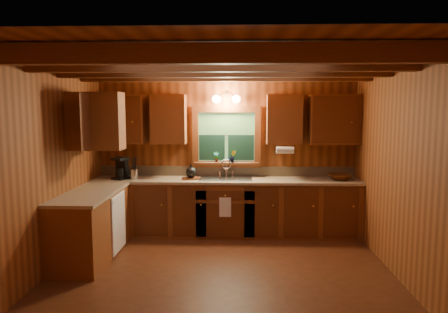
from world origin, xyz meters
TOP-DOWN VIEW (x-y plane):
  - room at (0.00, 0.00)m, footprint 4.20×4.20m
  - ceiling_beams at (0.00, 0.00)m, footprint 4.20×2.54m
  - base_cabinets at (-0.49, 1.28)m, footprint 4.20×2.22m
  - countertop at (-0.48, 1.29)m, footprint 4.20×2.24m
  - backsplash at (0.00, 1.89)m, footprint 4.20×0.02m
  - dishwasher_panel at (-1.47, 0.68)m, footprint 0.02×0.60m
  - upper_cabinets at (-0.56, 1.42)m, footprint 4.19×1.77m
  - window at (0.00, 1.87)m, footprint 1.12×0.08m
  - window_sill at (0.00, 1.82)m, footprint 1.06×0.14m
  - wall_sconce at (0.00, 1.75)m, footprint 0.45×0.21m
  - paper_towel_roll at (0.92, 1.53)m, footprint 0.27×0.11m
  - dish_towel at (0.00, 1.26)m, footprint 0.18×0.01m
  - sink at (0.00, 1.60)m, footprint 0.82×0.48m
  - coffee_maker at (-1.66, 1.55)m, footprint 0.20×0.25m
  - utensil_crock at (-1.46, 1.52)m, footprint 0.13×0.13m
  - cutting_board at (-0.55, 1.56)m, footprint 0.30×0.25m
  - teakettle at (-0.55, 1.56)m, footprint 0.17×0.17m
  - wicker_basket at (1.78, 1.58)m, footprint 0.39×0.39m
  - potted_plant_left at (-0.16, 1.81)m, footprint 0.09×0.06m
  - potted_plant_right at (0.10, 1.79)m, footprint 0.12×0.10m

SIDE VIEW (x-z plane):
  - base_cabinets at x=-0.49m, z-range 0.00..0.86m
  - dishwasher_panel at x=-1.47m, z-range 0.03..0.83m
  - dish_towel at x=0.00m, z-range 0.37..0.67m
  - sink at x=0.00m, z-range 0.64..1.07m
  - countertop at x=-0.48m, z-range 0.86..0.90m
  - cutting_board at x=-0.55m, z-range 0.90..0.92m
  - wicker_basket at x=1.78m, z-range 0.90..0.99m
  - backsplash at x=0.00m, z-range 0.90..1.06m
  - utensil_crock at x=-1.46m, z-range 0.81..1.17m
  - teakettle at x=-0.55m, z-range 0.90..1.11m
  - coffee_maker at x=-1.66m, z-range 0.90..1.25m
  - window_sill at x=0.00m, z-range 1.10..1.14m
  - potted_plant_left at x=-0.16m, z-range 1.14..1.31m
  - potted_plant_right at x=0.10m, z-range 1.14..1.34m
  - room at x=0.00m, z-range -0.80..3.40m
  - paper_towel_roll at x=0.92m, z-range 1.31..1.42m
  - window at x=0.00m, z-range 1.03..2.03m
  - upper_cabinets at x=-0.56m, z-range 1.45..2.23m
  - wall_sconce at x=0.00m, z-range 2.08..2.25m
  - ceiling_beams at x=0.00m, z-range 2.40..2.58m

